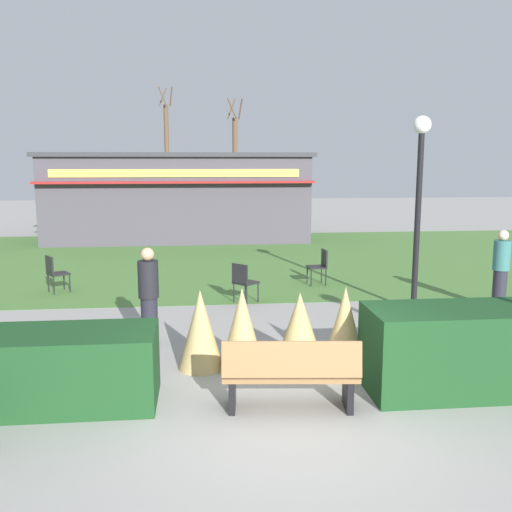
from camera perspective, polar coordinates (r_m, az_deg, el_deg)
The scene contains 19 objects.
ground_plane at distance 6.98m, azimuth 3.71°, elevation -16.81°, with size 80.00×80.00×0.00m, color #999691.
lawn_patch at distance 18.25m, azimuth -2.42°, elevation -0.17°, with size 36.00×12.00×0.01m, color #4C7A38.
park_bench at distance 7.19m, azimuth 3.52°, elevation -11.81°, with size 1.74×0.69×0.95m.
hedge_left at distance 7.75m, azimuth -18.60°, elevation -10.68°, with size 2.29×1.10×0.97m, color #19421E.
hedge_right at distance 8.18m, azimuth 19.36°, elevation -8.92°, with size 2.36×1.10×1.16m, color #19421E.
ornamental_grass_behind_left at distance 8.64m, azimuth 4.42°, elevation -7.41°, with size 0.78×0.78×1.16m, color tan.
ornamental_grass_behind_right at distance 8.58m, azimuth -5.61°, elevation -7.37°, with size 0.69×0.69×1.21m, color tan.
ornamental_grass_behind_center at distance 8.36m, azimuth 8.93°, elevation -7.50°, with size 0.70×0.70×1.32m, color tan.
ornamental_grass_behind_far at distance 8.39m, azimuth -1.41°, elevation -7.49°, with size 0.69×0.69×1.27m, color tan.
lamppost_mid at distance 11.94m, azimuth 16.11°, elevation 6.42°, with size 0.36×0.36×3.98m.
food_kiosk at distance 22.91m, azimuth -7.80°, elevation 6.03°, with size 10.25×4.73×3.39m.
cafe_chair_west at distance 14.34m, azimuth 6.48°, elevation -0.80°, with size 0.47×0.47×0.89m.
cafe_chair_east at distance 14.16m, azimuth -19.65°, elevation -1.43°, with size 0.61×0.61×0.89m.
cafe_chair_center at distance 12.37m, azimuth -1.30°, elevation -2.40°, with size 0.62×0.62×0.89m.
person_strolling at distance 9.61m, azimuth -10.76°, elevation -4.06°, with size 0.34×0.34×1.69m.
person_standing at distance 12.84m, azimuth 23.45°, elevation -1.25°, with size 0.34×0.34×1.69m.
parked_car_west_slot at distance 29.43m, azimuth -8.41°, elevation 4.72°, with size 4.25×2.14×1.20m.
tree_left_bg at distance 32.70m, azimuth -2.13°, elevation 9.26°, with size 0.91×0.96×6.53m.
tree_right_bg at distance 36.20m, azimuth -8.97°, elevation 9.97°, with size 0.91×0.96×7.54m.
Camera 1 is at (-1.07, -6.16, 3.10)m, focal length 39.67 mm.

